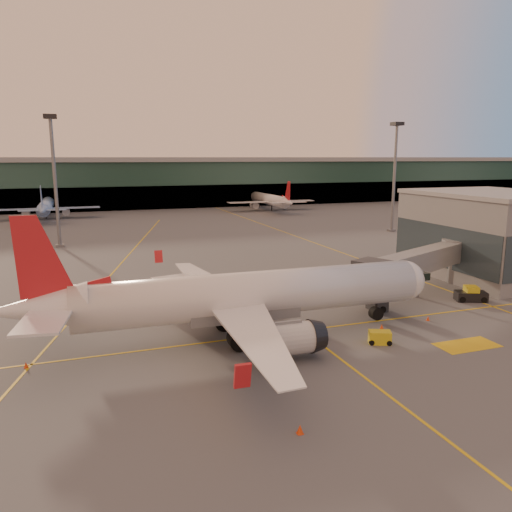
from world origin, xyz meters
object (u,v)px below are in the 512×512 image
object	(u,v)px
catering_truck	(175,291)
gpu_cart	(380,338)
pushback_tug	(471,295)
main_airplane	(240,297)

from	to	relation	value
catering_truck	gpu_cart	bearing A→B (deg)	-58.37
catering_truck	pushback_tug	xyz separation A→B (m)	(35.24, -8.99, -1.46)
catering_truck	pushback_tug	world-z (taller)	catering_truck
catering_truck	gpu_cart	xyz separation A→B (m)	(16.35, -17.66, -1.61)
gpu_cart	pushback_tug	world-z (taller)	pushback_tug
main_airplane	catering_truck	size ratio (longest dim) A/B	7.94
main_airplane	pushback_tug	distance (m)	31.28
catering_truck	gpu_cart	size ratio (longest dim) A/B	2.19
main_airplane	pushback_tug	size ratio (longest dim) A/B	10.36
main_airplane	catering_truck	bearing A→B (deg)	111.39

